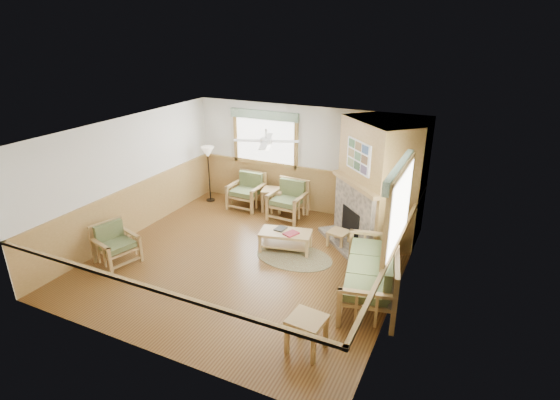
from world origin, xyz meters
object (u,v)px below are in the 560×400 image
at_px(armchair_back_right, 288,200).
at_px(footstool, 338,238).
at_px(sofa, 370,268).
at_px(armchair_left, 116,244).
at_px(coffee_table, 286,241).
at_px(end_table_chairs, 273,200).
at_px(floor_lamp_left, 209,174).
at_px(end_table_sofa, 307,334).
at_px(armchair_back_left, 246,191).
at_px(floor_lamp_right, 388,226).

bearing_deg(armchair_back_right, footstool, -26.53).
bearing_deg(sofa, armchair_left, -89.25).
bearing_deg(coffee_table, armchair_back_right, 100.69).
distance_m(armchair_left, end_table_chairs, 4.11).
xyz_separation_m(armchair_left, floor_lamp_left, (-0.20, 3.64, 0.36)).
distance_m(armchair_back_right, coffee_table, 1.73).
xyz_separation_m(armchair_left, end_table_sofa, (4.46, -0.76, -0.12)).
xyz_separation_m(armchair_back_right, footstool, (1.63, -0.90, -0.29)).
bearing_deg(end_table_sofa, coffee_table, 120.53).
bearing_deg(armchair_back_left, armchair_back_right, -5.40).
bearing_deg(end_table_sofa, floor_lamp_left, 136.65).
height_order(end_table_sofa, floor_lamp_right, floor_lamp_right).
relative_size(armchair_left, end_table_chairs, 1.38).
xyz_separation_m(armchair_back_left, end_table_sofa, (3.52, -4.41, -0.17)).
bearing_deg(armchair_left, footstool, -39.61).
relative_size(armchair_back_left, footstool, 2.24).
bearing_deg(sofa, armchair_back_right, -143.65).
bearing_deg(armchair_back_left, floor_lamp_right, -16.52).
xyz_separation_m(end_table_chairs, footstool, (2.17, -1.15, -0.12)).
bearing_deg(coffee_table, footstool, 22.65).
distance_m(armchair_back_left, end_table_sofa, 5.64).
bearing_deg(coffee_table, end_table_chairs, 111.03).
distance_m(coffee_table, footstool, 1.17).
xyz_separation_m(armchair_back_left, armchair_left, (-0.94, -3.65, -0.05)).
distance_m(sofa, armchair_back_left, 4.71).
xyz_separation_m(end_table_sofa, footstool, (-0.63, 3.37, -0.11)).
relative_size(armchair_left, floor_lamp_left, 0.53).
bearing_deg(end_table_sofa, footstool, 100.55).
relative_size(end_table_chairs, floor_lamp_right, 0.37).
distance_m(armchair_back_right, floor_lamp_right, 2.94).
xyz_separation_m(coffee_table, floor_lamp_right, (2.03, 0.47, 0.57)).
distance_m(armchair_back_left, armchair_left, 3.77).
xyz_separation_m(armchair_left, floor_lamp_right, (4.90, 2.40, 0.38)).
relative_size(coffee_table, end_table_sofa, 1.89).
relative_size(armchair_back_right, floor_lamp_right, 0.59).
height_order(armchair_left, end_table_sofa, armchair_left).
bearing_deg(sofa, floor_lamp_left, -128.38).
distance_m(sofa, floor_lamp_left, 5.70).
bearing_deg(footstool, floor_lamp_right, -10.81).
height_order(armchair_left, floor_lamp_left, floor_lamp_left).
height_order(footstool, floor_lamp_left, floor_lamp_left).
height_order(sofa, armchair_left, sofa).
bearing_deg(armchair_left, coffee_table, -39.88).
bearing_deg(armchair_left, floor_lamp_left, 19.28).
bearing_deg(floor_lamp_right, armchair_back_left, 162.49).
height_order(footstool, floor_lamp_right, floor_lamp_right).
height_order(sofa, coffee_table, sofa).
distance_m(armchair_left, coffee_table, 3.47).
relative_size(armchair_left, footstool, 2.00).
height_order(armchair_back_right, end_table_sofa, armchair_back_right).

